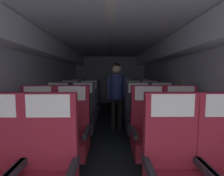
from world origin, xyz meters
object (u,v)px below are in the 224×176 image
object	(u,v)px
seat_b_left_aisle	(71,134)
seat_e_left_window	(76,101)
seat_c_right_window	(138,117)
seat_e_right_window	(128,101)
seat_a_left_aisle	(46,174)
seat_e_left_aisle	(92,101)
seat_d_right_window	(132,107)
seat_d_right_aisle	(151,107)
seat_c_left_window	(58,117)
seat_c_right_aisle	(162,117)
flight_attendant	(117,90)
seat_b_left_window	(36,134)
seat_b_right_window	(149,134)
seat_a_right_window	(175,172)
seat_c_left_aisle	(82,117)
seat_d_left_aisle	(89,107)
seat_d_left_window	(70,107)
seat_b_right_aisle	(182,133)
seat_e_right_aisle	(144,101)

from	to	relation	value
seat_b_left_aisle	seat_e_left_window	bearing A→B (deg)	100.63
seat_c_right_window	seat_e_right_window	size ratio (longest dim) A/B	1.00
seat_a_left_aisle	seat_e_left_aisle	xyz separation A→B (m)	(-0.00, 3.41, 0.00)
seat_d_right_window	seat_e_right_window	world-z (taller)	same
seat_d_right_window	seat_d_right_aisle	bearing A→B (deg)	0.52
seat_c_left_window	seat_e_left_aisle	distance (m)	1.76
seat_c_right_aisle	seat_b_left_aisle	bearing A→B (deg)	-151.67
seat_d_right_aisle	seat_e_left_aisle	bearing A→B (deg)	151.41
seat_c_right_aisle	seat_e_left_window	size ratio (longest dim) A/B	1.00
seat_e_left_window	flight_attendant	xyz separation A→B (m)	(1.17, -1.13, 0.47)
seat_b_left_window	flight_attendant	bearing A→B (deg)	50.41
seat_e_left_window	seat_d_right_aisle	bearing A→B (deg)	-22.13
seat_c_right_window	seat_e_left_aisle	world-z (taller)	same
seat_b_left_aisle	seat_b_right_window	distance (m)	1.08
seat_b_left_aisle	seat_d_right_window	size ratio (longest dim) A/B	1.00
seat_a_right_window	seat_c_left_aisle	distance (m)	2.03
seat_e_left_window	seat_b_left_aisle	bearing A→B (deg)	-79.37
seat_a_right_window	seat_d_right_window	size ratio (longest dim) A/B	1.00
seat_d_left_aisle	seat_e_right_window	distance (m)	1.36
seat_a_right_window	seat_b_left_window	bearing A→B (deg)	151.67
seat_b_left_window	seat_d_left_aisle	xyz separation A→B (m)	(0.49, 1.70, 0.00)
seat_d_left_window	seat_e_right_window	bearing A→B (deg)	28.09
seat_e_left_window	seat_e_right_window	distance (m)	1.56
seat_a_left_aisle	seat_b_right_aisle	world-z (taller)	same
seat_e_left_aisle	flight_attendant	xyz separation A→B (m)	(0.69, -1.15, 0.47)
seat_b_right_window	seat_e_left_aisle	world-z (taller)	same
seat_a_right_window	seat_c_left_aisle	world-z (taller)	same
seat_c_right_window	seat_e_left_window	bearing A→B (deg)	132.73
seat_a_left_aisle	seat_c_left_aisle	bearing A→B (deg)	90.01
seat_a_left_aisle	seat_b_right_window	distance (m)	1.38
seat_a_left_aisle	seat_b_left_aisle	world-z (taller)	same
seat_a_left_aisle	seat_c_left_aisle	xyz separation A→B (m)	(-0.00, 1.72, 0.00)
seat_a_left_aisle	seat_e_right_window	world-z (taller)	same
seat_a_left_aisle	seat_e_left_aisle	distance (m)	3.41
seat_c_left_aisle	seat_e_left_aisle	bearing A→B (deg)	90.00
seat_b_left_aisle	seat_d_right_window	bearing A→B (deg)	57.44
seat_e_right_window	flight_attendant	bearing A→B (deg)	-109.08
seat_d_left_window	seat_d_right_window	xyz separation A→B (m)	(1.56, -0.00, 0.00)
seat_c_left_window	seat_d_right_aisle	world-z (taller)	same
seat_b_right_aisle	seat_c_left_aisle	bearing A→B (deg)	150.94
seat_e_left_window	seat_e_right_window	size ratio (longest dim) A/B	1.00
seat_c_left_aisle	seat_e_right_window	bearing A→B (deg)	57.20
seat_c_left_aisle	flight_attendant	world-z (taller)	flight_attendant
seat_d_right_window	seat_d_left_window	bearing A→B (deg)	179.89
seat_b_left_aisle	seat_a_right_window	bearing A→B (deg)	-37.98
seat_b_left_window	seat_c_left_window	world-z (taller)	same
seat_b_left_aisle	seat_c_right_window	world-z (taller)	same
seat_d_left_window	seat_e_left_aisle	world-z (taller)	same
seat_c_left_window	seat_e_right_aisle	distance (m)	2.63
seat_d_left_window	flight_attendant	size ratio (longest dim) A/B	0.74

